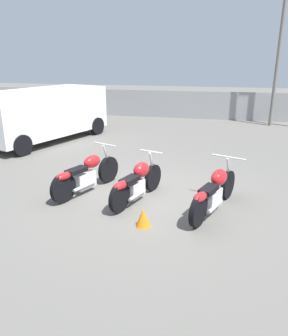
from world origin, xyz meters
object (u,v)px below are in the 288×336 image
(motorcycle_slot_0, at_px, (86,175))
(parked_van, at_px, (43,112))
(motorcycle_slot_2, at_px, (214,192))
(traffic_cone_near, at_px, (143,217))
(light_pole_left, at_px, (281,32))
(motorcycle_slot_1, at_px, (137,182))

(motorcycle_slot_0, height_order, parked_van, parked_van)
(motorcycle_slot_2, bearing_deg, traffic_cone_near, -123.25)
(parked_van, bearing_deg, motorcycle_slot_2, -17.00)
(parked_van, relative_size, traffic_cone_near, 14.78)
(light_pole_left, height_order, motorcycle_slot_0, light_pole_left)
(motorcycle_slot_1, bearing_deg, traffic_cone_near, -51.84)
(parked_van, distance_m, traffic_cone_near, 7.81)
(motorcycle_slot_2, xyz_separation_m, parked_van, (-6.46, 4.85, 0.63))
(motorcycle_slot_1, height_order, traffic_cone_near, motorcycle_slot_1)
(motorcycle_slot_2, distance_m, parked_van, 8.10)
(traffic_cone_near, bearing_deg, motorcycle_slot_0, 141.71)
(light_pole_left, bearing_deg, motorcycle_slot_0, -119.58)
(motorcycle_slot_0, xyz_separation_m, motorcycle_slot_1, (1.28, -0.22, -0.00))
(motorcycle_slot_0, distance_m, motorcycle_slot_1, 1.30)
(motorcycle_slot_2, distance_m, traffic_cone_near, 1.61)
(light_pole_left, xyz_separation_m, motorcycle_slot_0, (-5.34, -9.40, -3.62))
(light_pole_left, bearing_deg, motorcycle_slot_2, -103.65)
(parked_van, xyz_separation_m, traffic_cone_near, (5.18, -5.78, -0.90))
(motorcycle_slot_1, xyz_separation_m, parked_van, (-4.78, 4.68, 0.64))
(light_pole_left, bearing_deg, traffic_cone_near, -108.84)
(motorcycle_slot_1, height_order, parked_van, parked_van)
(light_pole_left, relative_size, motorcycle_slot_2, 3.22)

